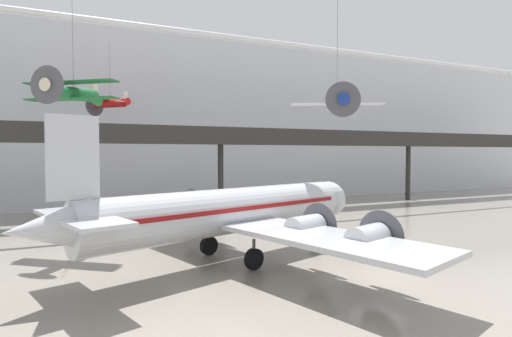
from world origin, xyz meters
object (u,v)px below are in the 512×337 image
(suspended_plane_red_highwing, at_px, (110,103))
(info_sign_pedestal, at_px, (381,243))
(airliner_silver_main, at_px, (226,212))
(suspended_plane_white_twin, at_px, (337,101))
(suspended_plane_green_biplane, at_px, (73,93))

(suspended_plane_red_highwing, relative_size, info_sign_pedestal, 6.68)
(airliner_silver_main, relative_size, suspended_plane_white_twin, 2.82)
(suspended_plane_white_twin, height_order, suspended_plane_green_biplane, suspended_plane_green_biplane)
(suspended_plane_green_biplane, xyz_separation_m, info_sign_pedestal, (20.58, -10.07, -11.15))
(suspended_plane_red_highwing, bearing_deg, airliner_silver_main, 156.31)
(suspended_plane_white_twin, distance_m, suspended_plane_green_biplane, 20.45)
(suspended_plane_red_highwing, bearing_deg, info_sign_pedestal, 177.87)
(suspended_plane_red_highwing, height_order, suspended_plane_green_biplane, suspended_plane_red_highwing)
(airliner_silver_main, distance_m, info_sign_pedestal, 12.06)
(suspended_plane_white_twin, height_order, info_sign_pedestal, suspended_plane_white_twin)
(suspended_plane_green_biplane, bearing_deg, suspended_plane_white_twin, 110.11)
(airliner_silver_main, height_order, suspended_plane_white_twin, suspended_plane_white_twin)
(suspended_plane_white_twin, distance_m, suspended_plane_red_highwing, 26.08)
(airliner_silver_main, xyz_separation_m, info_sign_pedestal, (11.64, -1.38, -2.83))
(suspended_plane_white_twin, xyz_separation_m, info_sign_pedestal, (0.97, -4.27, -10.91))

